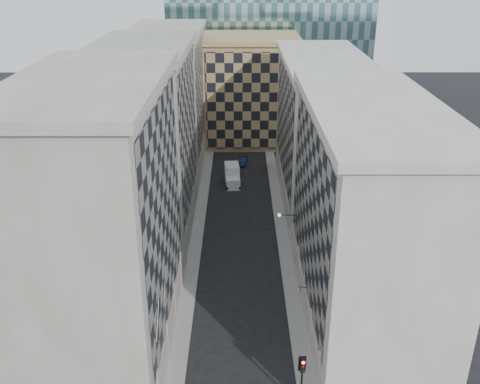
{
  "coord_description": "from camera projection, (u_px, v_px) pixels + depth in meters",
  "views": [
    {
      "loc": [
        -0.11,
        -26.97,
        31.65
      ],
      "look_at": [
        -0.02,
        13.7,
        13.5
      ],
      "focal_mm": 40.0,
      "sensor_mm": 36.0,
      "label": 1
    }
  ],
  "objects": [
    {
      "name": "box_truck",
      "position": [
        232.0,
        176.0,
        80.03
      ],
      "size": [
        2.49,
        5.28,
        2.82
      ],
      "rotation": [
        0.0,
        0.0,
        0.08
      ],
      "color": "white",
      "rests_on": "ground"
    },
    {
      "name": "dark_car",
      "position": [
        242.0,
        161.0,
        87.59
      ],
      "size": [
        1.71,
        3.81,
        1.21
      ],
      "primitive_type": "imported",
      "rotation": [
        0.0,
        0.0,
        -0.12
      ],
      "color": "#0F1638",
      "rests_on": "ground"
    },
    {
      "name": "traffic_light",
      "position": [
        302.0,
        372.0,
        39.36
      ],
      "size": [
        0.58,
        0.5,
        4.64
      ],
      "rotation": [
        0.0,
        0.0,
        0.05
      ],
      "color": "black",
      "rests_on": "sidewalk_east"
    },
    {
      "name": "bldg_right_b",
      "position": [
        320.0,
        131.0,
        71.89
      ],
      "size": [
        10.8,
        28.8,
        19.7
      ],
      "color": "#AFA9A1",
      "rests_on": "ground"
    },
    {
      "name": "bldg_right_a",
      "position": [
        363.0,
        219.0,
        47.04
      ],
      "size": [
        10.8,
        26.8,
        20.7
      ],
      "color": "#AFA9A1",
      "rests_on": "ground"
    },
    {
      "name": "shop_sign",
      "position": [
        300.0,
        290.0,
        48.33
      ],
      "size": [
        0.72,
        0.63,
        0.72
      ],
      "rotation": [
        0.0,
        0.0,
        -0.33
      ],
      "color": "black",
      "rests_on": "ground"
    },
    {
      "name": "sidewalk_east",
      "position": [
        283.0,
        238.0,
        64.9
      ],
      "size": [
        1.5,
        100.0,
        0.15
      ],
      "primitive_type": "cube",
      "color": "gray",
      "rests_on": "ground"
    },
    {
      "name": "tan_block",
      "position": [
        251.0,
        90.0,
        95.68
      ],
      "size": [
        16.8,
        14.8,
        18.8
      ],
      "color": "tan",
      "rests_on": "ground"
    },
    {
      "name": "bracket_lamp",
      "position": [
        281.0,
        215.0,
        56.92
      ],
      "size": [
        1.98,
        0.36,
        0.36
      ],
      "color": "black",
      "rests_on": "ground"
    },
    {
      "name": "bldg_left_b",
      "position": [
        148.0,
        142.0,
        63.02
      ],
      "size": [
        10.8,
        22.8,
        22.7
      ],
      "color": "gray",
      "rests_on": "ground"
    },
    {
      "name": "bldg_left_a",
      "position": [
        104.0,
        225.0,
        42.73
      ],
      "size": [
        10.8,
        22.8,
        23.7
      ],
      "color": "gray",
      "rests_on": "ground"
    },
    {
      "name": "bldg_left_c",
      "position": [
        170.0,
        100.0,
        83.31
      ],
      "size": [
        10.8,
        22.8,
        21.7
      ],
      "color": "gray",
      "rests_on": "ground"
    },
    {
      "name": "sidewalk_west",
      "position": [
        197.0,
        238.0,
        64.88
      ],
      "size": [
        1.5,
        100.0,
        0.15
      ],
      "primitive_type": "cube",
      "color": "gray",
      "rests_on": "ground"
    },
    {
      "name": "flagpoles_left",
      "position": [
        161.0,
        302.0,
        39.73
      ],
      "size": [
        0.1,
        6.33,
        2.33
      ],
      "color": "gray",
      "rests_on": "ground"
    }
  ]
}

